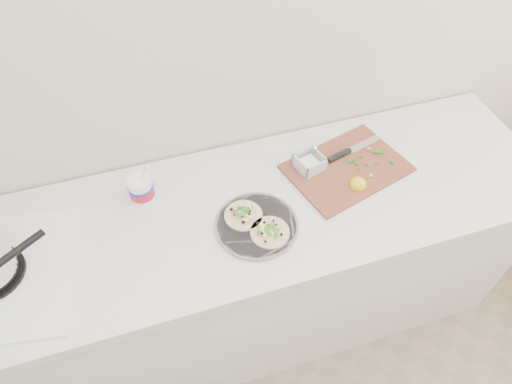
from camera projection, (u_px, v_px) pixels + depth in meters
name	position (u px, v px, depth m)	size (l,w,h in m)	color
counter	(232.00, 274.00, 1.95)	(2.44, 0.66, 0.90)	silver
taco_plate	(257.00, 224.00, 1.55)	(0.29, 0.29, 0.04)	slate
tub	(141.00, 187.00, 1.59)	(0.09, 0.09, 0.20)	white
cutboard	(344.00, 165.00, 1.72)	(0.50, 0.41, 0.07)	brown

